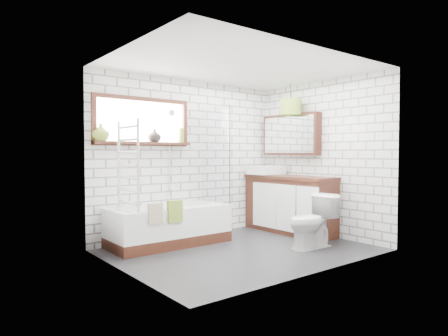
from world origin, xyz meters
TOP-DOWN VIEW (x-y plane):
  - floor at (0.00, 0.00)m, footprint 3.40×2.60m
  - ceiling at (0.00, 0.00)m, footprint 3.40×2.60m
  - wall_back at (0.00, 1.30)m, footprint 3.40×0.01m
  - wall_front at (0.00, -1.30)m, footprint 3.40×0.01m
  - wall_left at (-1.70, 0.00)m, footprint 0.01×2.60m
  - wall_right at (1.70, 0.00)m, footprint 0.01×2.60m
  - window at (-0.85, 1.26)m, footprint 1.52×0.16m
  - towel_radiator at (-1.66, 0.00)m, footprint 0.06×0.52m
  - mirror_cabinet at (1.62, 0.60)m, footprint 0.16×1.20m
  - shower_riser at (-0.40, 1.26)m, footprint 0.02×0.02m
  - bathtub at (-0.61, 0.92)m, footprint 1.74×0.77m
  - shower_screen at (0.23, 0.92)m, footprint 0.02×0.72m
  - towel_green at (-0.74, 0.53)m, footprint 0.22×0.06m
  - towel_beige at (-1.04, 0.53)m, footprint 0.21×0.05m
  - vanity at (1.43, 0.45)m, footprint 0.54×1.68m
  - basin at (1.37, 0.95)m, footprint 0.53×0.46m
  - tap at (1.53, 0.95)m, footprint 0.04×0.04m
  - toilet at (0.86, -0.50)m, footprint 0.45×0.75m
  - vase_olive at (-1.50, 1.23)m, footprint 0.25×0.25m
  - vase_dark at (-0.67, 1.23)m, footprint 0.25×0.25m
  - bottle at (-0.20, 1.23)m, footprint 0.09×0.09m
  - pendant at (1.45, 0.46)m, footprint 0.36×0.36m

SIDE VIEW (x-z plane):
  - floor at x=0.00m, z-range -0.01..0.00m
  - bathtub at x=-0.61m, z-range 0.00..0.56m
  - toilet at x=0.86m, z-range 0.00..0.75m
  - vanity at x=1.43m, z-range 0.00..0.96m
  - towel_green at x=-0.74m, z-range 0.39..0.69m
  - towel_beige at x=-1.04m, z-range 0.41..0.68m
  - basin at x=1.37m, z-range 0.96..1.12m
  - tap at x=1.53m, z-range 1.01..1.16m
  - towel_radiator at x=-1.66m, z-range 0.70..1.70m
  - wall_back at x=0.00m, z-range 0.00..2.50m
  - wall_front at x=0.00m, z-range 0.00..2.50m
  - wall_left at x=-1.70m, z-range 0.00..2.50m
  - wall_right at x=1.70m, z-range 0.00..2.50m
  - shower_screen at x=0.23m, z-range 0.56..2.06m
  - shower_riser at x=-0.40m, z-range 0.70..2.00m
  - vase_dark at x=-0.67m, z-range 1.48..1.68m
  - bottle at x=-0.20m, z-range 1.48..1.71m
  - vase_olive at x=-1.50m, z-range 1.48..1.72m
  - mirror_cabinet at x=1.62m, z-range 1.30..2.00m
  - window at x=-0.85m, z-range 1.46..2.14m
  - pendant at x=1.45m, z-range 1.97..2.23m
  - ceiling at x=0.00m, z-range 2.50..2.51m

